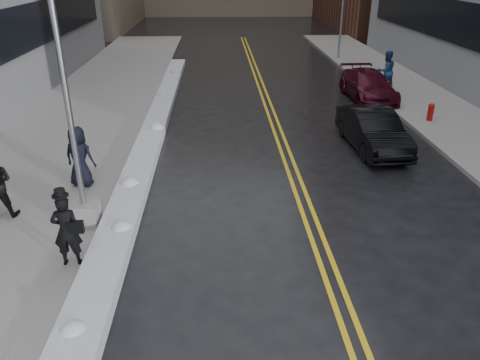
{
  "coord_description": "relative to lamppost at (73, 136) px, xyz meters",
  "views": [
    {
      "loc": [
        0.1,
        -8.5,
        6.23
      ],
      "look_at": [
        0.62,
        1.99,
        1.3
      ],
      "focal_mm": 35.0,
      "sensor_mm": 36.0,
      "label": 1
    }
  ],
  "objects": [
    {
      "name": "ground",
      "position": [
        3.3,
        -2.0,
        -2.53
      ],
      "size": [
        160.0,
        160.0,
        0.0
      ],
      "primitive_type": "plane",
      "color": "black",
      "rests_on": "ground"
    },
    {
      "name": "sidewalk_west",
      "position": [
        -2.45,
        8.0,
        -2.46
      ],
      "size": [
        5.5,
        50.0,
        0.15
      ],
      "primitive_type": "cube",
      "color": "gray",
      "rests_on": "ground"
    },
    {
      "name": "sidewalk_east",
      "position": [
        13.3,
        8.0,
        -2.46
      ],
      "size": [
        4.0,
        50.0,
        0.15
      ],
      "primitive_type": "cube",
      "color": "gray",
      "rests_on": "ground"
    },
    {
      "name": "lane_line_left",
      "position": [
        5.65,
        8.0,
        -2.53
      ],
      "size": [
        0.12,
        50.0,
        0.01
      ],
      "primitive_type": "cube",
      "color": "gold",
      "rests_on": "ground"
    },
    {
      "name": "lane_line_right",
      "position": [
        5.95,
        8.0,
        -2.53
      ],
      "size": [
        0.12,
        50.0,
        0.01
      ],
      "primitive_type": "cube",
      "color": "gold",
      "rests_on": "ground"
    },
    {
      "name": "snow_ridge",
      "position": [
        0.85,
        6.0,
        -2.36
      ],
      "size": [
        0.9,
        30.0,
        0.34
      ],
      "primitive_type": "cube",
      "color": "silver",
      "rests_on": "ground"
    },
    {
      "name": "lamppost",
      "position": [
        0.0,
        0.0,
        0.0
      ],
      "size": [
        0.65,
        0.65,
        7.62
      ],
      "color": "gray",
      "rests_on": "sidewalk_west"
    },
    {
      "name": "fire_hydrant",
      "position": [
        12.3,
        8.0,
        -1.98
      ],
      "size": [
        0.26,
        0.26,
        0.73
      ],
      "color": "maroon",
      "rests_on": "sidewalk_east"
    },
    {
      "name": "traffic_signal",
      "position": [
        11.8,
        22.0,
        0.87
      ],
      "size": [
        0.16,
        0.2,
        6.0
      ],
      "color": "gray",
      "rests_on": "sidewalk_east"
    },
    {
      "name": "pedestrian_fedora",
      "position": [
        0.1,
        -1.71,
        -1.55
      ],
      "size": [
        0.64,
        0.44,
        1.67
      ],
      "primitive_type": "imported",
      "rotation": [
        0.0,
        0.0,
        3.22
      ],
      "color": "black",
      "rests_on": "sidewalk_west"
    },
    {
      "name": "pedestrian_c",
      "position": [
        -0.67,
        2.34,
        -1.48
      ],
      "size": [
        1.0,
        0.78,
        1.81
      ],
      "primitive_type": "imported",
      "rotation": [
        0.0,
        0.0,
        2.89
      ],
      "color": "black",
      "rests_on": "sidewalk_west"
    },
    {
      "name": "pedestrian_east",
      "position": [
        11.99,
        12.98,
        -1.37
      ],
      "size": [
        1.14,
        0.98,
        2.02
      ],
      "primitive_type": "imported",
      "rotation": [
        0.0,
        0.0,
        3.38
      ],
      "color": "navy",
      "rests_on": "sidewalk_east"
    },
    {
      "name": "car_black",
      "position": [
        8.97,
        5.28,
        -1.82
      ],
      "size": [
        1.76,
        4.4,
        1.42
      ],
      "primitive_type": "imported",
      "rotation": [
        0.0,
        0.0,
        0.06
      ],
      "color": "black",
      "rests_on": "ground"
    },
    {
      "name": "car_maroon",
      "position": [
        10.8,
        11.88,
        -1.84
      ],
      "size": [
        2.04,
        4.81,
        1.39
      ],
      "primitive_type": "imported",
      "rotation": [
        0.0,
        0.0,
        0.02
      ],
      "color": "#3D0917",
      "rests_on": "ground"
    }
  ]
}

